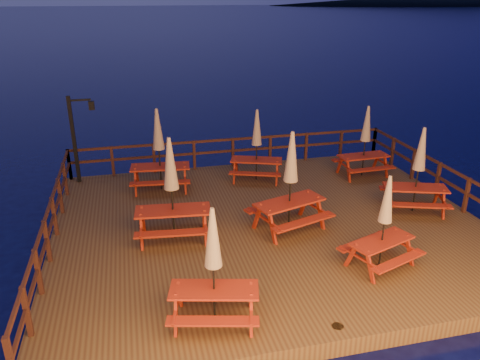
{
  "coord_description": "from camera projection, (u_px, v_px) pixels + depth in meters",
  "views": [
    {
      "loc": [
        -3.63,
        -11.43,
        6.54
      ],
      "look_at": [
        -0.74,
        0.6,
        1.55
      ],
      "focal_mm": 35.0,
      "sensor_mm": 36.0,
      "label": 1
    }
  ],
  "objects": [
    {
      "name": "deck",
      "position": [
        270.0,
        229.0,
        13.46
      ],
      "size": [
        12.0,
        10.0,
        0.4
      ],
      "primitive_type": "cube",
      "color": "#4E3119",
      "rests_on": "ground"
    },
    {
      "name": "ground",
      "position": [
        270.0,
        235.0,
        13.54
      ],
      "size": [
        500.0,
        500.0,
        0.0
      ],
      "primitive_type": "plane",
      "color": "black",
      "rests_on": "ground"
    },
    {
      "name": "picnic_table_0",
      "position": [
        291.0,
        180.0,
        12.51
      ],
      "size": [
        2.36,
        2.14,
        2.8
      ],
      "rotation": [
        0.0,
        0.0,
        0.31
      ],
      "color": "maroon",
      "rests_on": "deck"
    },
    {
      "name": "deck_piles",
      "position": [
        269.0,
        244.0,
        13.65
      ],
      "size": [
        11.44,
        9.44,
        1.4
      ],
      "color": "#361911",
      "rests_on": "ground"
    },
    {
      "name": "picnic_table_7",
      "position": [
        159.0,
        149.0,
        15.14
      ],
      "size": [
        2.08,
        1.78,
        2.74
      ],
      "rotation": [
        0.0,
        0.0,
        -0.11
      ],
      "color": "maroon",
      "rests_on": "deck"
    },
    {
      "name": "picnic_table_2",
      "position": [
        418.0,
        169.0,
        13.62
      ],
      "size": [
        2.2,
        2.0,
        2.59
      ],
      "rotation": [
        0.0,
        0.0,
        -0.33
      ],
      "color": "maroon",
      "rests_on": "deck"
    },
    {
      "name": "railing",
      "position": [
        254.0,
        176.0,
        14.71
      ],
      "size": [
        11.8,
        9.75,
        1.1
      ],
      "color": "#361911",
      "rests_on": "deck"
    },
    {
      "name": "picnic_table_4",
      "position": [
        365.0,
        140.0,
        16.36
      ],
      "size": [
        1.84,
        1.54,
        2.53
      ],
      "rotation": [
        0.0,
        0.0,
        0.05
      ],
      "color": "maroon",
      "rests_on": "deck"
    },
    {
      "name": "lamp_post",
      "position": [
        78.0,
        131.0,
        15.66
      ],
      "size": [
        0.85,
        0.18,
        3.0
      ],
      "color": "black",
      "rests_on": "deck"
    },
    {
      "name": "picnic_table_6",
      "position": [
        385.0,
        221.0,
        10.84
      ],
      "size": [
        1.98,
        1.81,
        2.33
      ],
      "rotation": [
        0.0,
        0.0,
        0.34
      ],
      "color": "maroon",
      "rests_on": "deck"
    },
    {
      "name": "picnic_table_5",
      "position": [
        172.0,
        188.0,
        12.01
      ],
      "size": [
        2.12,
        1.81,
        2.81
      ],
      "rotation": [
        0.0,
        0.0,
        -0.1
      ],
      "color": "maroon",
      "rests_on": "deck"
    },
    {
      "name": "picnic_table_3",
      "position": [
        213.0,
        265.0,
        8.93
      ],
      "size": [
        2.03,
        1.81,
        2.49
      ],
      "rotation": [
        0.0,
        0.0,
        -0.24
      ],
      "color": "maroon",
      "rests_on": "deck"
    },
    {
      "name": "picnic_table_1",
      "position": [
        257.0,
        144.0,
        15.98
      ],
      "size": [
        2.14,
        1.96,
        2.51
      ],
      "rotation": [
        0.0,
        0.0,
        -0.35
      ],
      "color": "maroon",
      "rests_on": "deck"
    }
  ]
}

